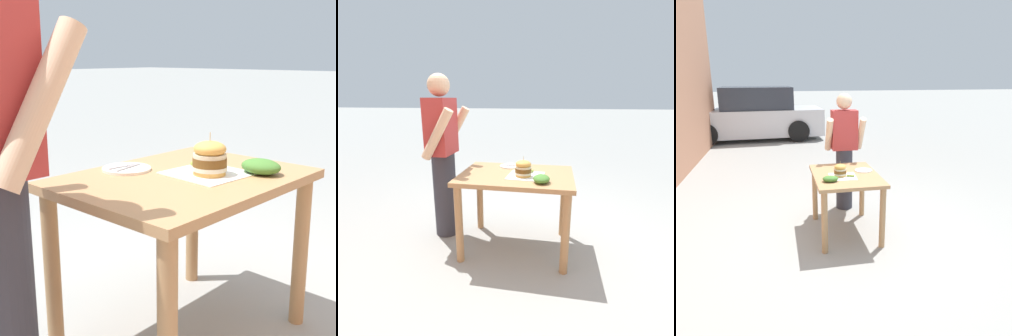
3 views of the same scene
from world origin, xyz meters
TOP-DOWN VIEW (x-y plane):
  - ground_plane at (0.00, 0.00)m, footprint 80.00×80.00m
  - patio_table at (0.00, 0.00)m, footprint 0.78×1.05m
  - serving_paper at (-0.06, -0.09)m, footprint 0.34×0.34m
  - sandwich at (-0.08, -0.07)m, footprint 0.15×0.15m
  - pickle_spear at (0.03, -0.13)m, footprint 0.09×0.06m
  - side_plate_with_forks at (0.25, 0.10)m, footprint 0.22×0.22m
  - side_salad at (-0.23, -0.25)m, footprint 0.18×0.14m

SIDE VIEW (x-z plane):
  - ground_plane at x=0.00m, z-range 0.00..0.00m
  - patio_table at x=0.00m, z-range 0.25..1.02m
  - serving_paper at x=-0.06m, z-range 0.77..0.77m
  - side_plate_with_forks at x=0.25m, z-range 0.76..0.78m
  - pickle_spear at x=0.03m, z-range 0.77..0.80m
  - side_salad at x=-0.23m, z-range 0.77..0.83m
  - sandwich at x=-0.08m, z-range 0.75..0.94m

